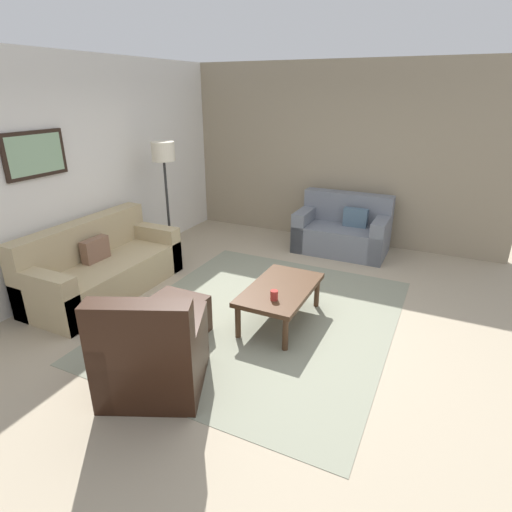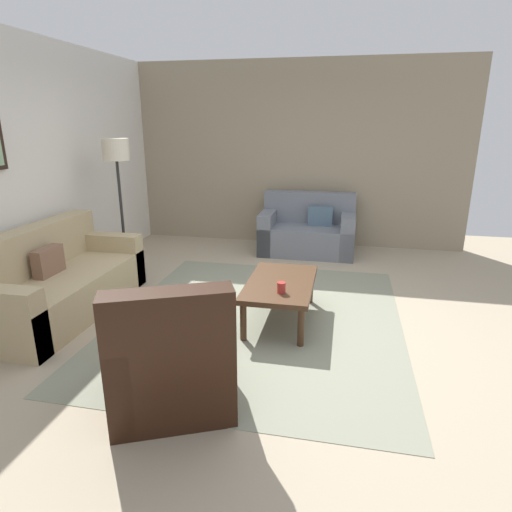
{
  "view_description": "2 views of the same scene",
  "coord_description": "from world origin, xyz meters",
  "px_view_note": "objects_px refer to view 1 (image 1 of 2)",
  "views": [
    {
      "loc": [
        -3.68,
        -1.71,
        2.38
      ],
      "look_at": [
        -0.08,
        0.02,
        0.77
      ],
      "focal_mm": 29.11,
      "sensor_mm": 36.0,
      "label": 1
    },
    {
      "loc": [
        -3.88,
        -0.78,
        1.91
      ],
      "look_at": [
        0.07,
        0.04,
        0.64
      ],
      "focal_mm": 30.22,
      "sensor_mm": 36.0,
      "label": 2
    }
  ],
  "objects_px": {
    "ottoman": "(174,319)",
    "coffee_table": "(280,291)",
    "couch_main": "(100,268)",
    "cup": "(274,295)",
    "framed_artwork": "(35,154)",
    "couch_loveseat": "(343,231)",
    "lamp_standing": "(164,164)",
    "armchair_leather": "(152,359)"
  },
  "relations": [
    {
      "from": "couch_main",
      "to": "framed_artwork",
      "type": "distance_m",
      "value": 1.49
    },
    {
      "from": "couch_loveseat",
      "to": "cup",
      "type": "distance_m",
      "value": 2.75
    },
    {
      "from": "couch_main",
      "to": "armchair_leather",
      "type": "xyz_separation_m",
      "value": [
        -1.23,
        -1.8,
        0.01
      ]
    },
    {
      "from": "lamp_standing",
      "to": "framed_artwork",
      "type": "relative_size",
      "value": 2.25
    },
    {
      "from": "couch_main",
      "to": "couch_loveseat",
      "type": "xyz_separation_m",
      "value": [
        2.73,
        -2.37,
        0.01
      ]
    },
    {
      "from": "ottoman",
      "to": "coffee_table",
      "type": "xyz_separation_m",
      "value": [
        0.75,
        -0.85,
        0.16
      ]
    },
    {
      "from": "coffee_table",
      "to": "framed_artwork",
      "type": "relative_size",
      "value": 1.45
    },
    {
      "from": "couch_main",
      "to": "couch_loveseat",
      "type": "bearing_deg",
      "value": -40.94
    },
    {
      "from": "ottoman",
      "to": "lamp_standing",
      "type": "distance_m",
      "value": 2.52
    },
    {
      "from": "couch_loveseat",
      "to": "cup",
      "type": "xyz_separation_m",
      "value": [
        -2.74,
        -0.0,
        0.16
      ]
    },
    {
      "from": "couch_main",
      "to": "armchair_leather",
      "type": "height_order",
      "value": "armchair_leather"
    },
    {
      "from": "armchair_leather",
      "to": "ottoman",
      "type": "bearing_deg",
      "value": 23.95
    },
    {
      "from": "couch_main",
      "to": "couch_loveseat",
      "type": "relative_size",
      "value": 1.43
    },
    {
      "from": "couch_loveseat",
      "to": "ottoman",
      "type": "relative_size",
      "value": 2.46
    },
    {
      "from": "ottoman",
      "to": "lamp_standing",
      "type": "xyz_separation_m",
      "value": [
        1.76,
        1.34,
        1.21
      ]
    },
    {
      "from": "couch_main",
      "to": "lamp_standing",
      "type": "xyz_separation_m",
      "value": [
        1.29,
        -0.12,
        1.11
      ]
    },
    {
      "from": "couch_loveseat",
      "to": "ottoman",
      "type": "xyz_separation_m",
      "value": [
        -3.2,
        0.9,
        -0.1
      ]
    },
    {
      "from": "coffee_table",
      "to": "lamp_standing",
      "type": "relative_size",
      "value": 0.64
    },
    {
      "from": "couch_loveseat",
      "to": "armchair_leather",
      "type": "xyz_separation_m",
      "value": [
        -3.96,
        0.57,
        0.0
      ]
    },
    {
      "from": "couch_main",
      "to": "framed_artwork",
      "type": "height_order",
      "value": "framed_artwork"
    },
    {
      "from": "cup",
      "to": "armchair_leather",
      "type": "bearing_deg",
      "value": 154.88
    },
    {
      "from": "couch_loveseat",
      "to": "cup",
      "type": "bearing_deg",
      "value": -179.9
    },
    {
      "from": "cup",
      "to": "framed_artwork",
      "type": "bearing_deg",
      "value": 95.68
    },
    {
      "from": "couch_main",
      "to": "coffee_table",
      "type": "xyz_separation_m",
      "value": [
        0.28,
        -2.32,
        0.06
      ]
    },
    {
      "from": "armchair_leather",
      "to": "framed_artwork",
      "type": "relative_size",
      "value": 1.39
    },
    {
      "from": "couch_loveseat",
      "to": "armchair_leather",
      "type": "height_order",
      "value": "armchair_leather"
    },
    {
      "from": "framed_artwork",
      "to": "couch_loveseat",
      "type": "bearing_deg",
      "value": -42.56
    },
    {
      "from": "couch_loveseat",
      "to": "lamp_standing",
      "type": "distance_m",
      "value": 2.89
    },
    {
      "from": "cup",
      "to": "lamp_standing",
      "type": "relative_size",
      "value": 0.06
    },
    {
      "from": "ottoman",
      "to": "cup",
      "type": "relative_size",
      "value": 5.51
    },
    {
      "from": "couch_loveseat",
      "to": "ottoman",
      "type": "distance_m",
      "value": 3.33
    },
    {
      "from": "ottoman",
      "to": "framed_artwork",
      "type": "relative_size",
      "value": 0.74
    },
    {
      "from": "couch_main",
      "to": "cup",
      "type": "xyz_separation_m",
      "value": [
        -0.01,
        -2.37,
        0.16
      ]
    },
    {
      "from": "coffee_table",
      "to": "ottoman",
      "type": "bearing_deg",
      "value": 131.42
    },
    {
      "from": "lamp_standing",
      "to": "couch_loveseat",
      "type": "bearing_deg",
      "value": -57.24
    },
    {
      "from": "armchair_leather",
      "to": "cup",
      "type": "height_order",
      "value": "armchair_leather"
    },
    {
      "from": "armchair_leather",
      "to": "ottoman",
      "type": "distance_m",
      "value": 0.83
    },
    {
      "from": "ottoman",
      "to": "framed_artwork",
      "type": "xyz_separation_m",
      "value": [
        0.18,
        1.87,
        1.51
      ]
    },
    {
      "from": "framed_artwork",
      "to": "coffee_table",
      "type": "bearing_deg",
      "value": -78.19
    },
    {
      "from": "armchair_leather",
      "to": "framed_artwork",
      "type": "xyz_separation_m",
      "value": [
        0.94,
        2.21,
        1.4
      ]
    },
    {
      "from": "ottoman",
      "to": "couch_main",
      "type": "bearing_deg",
      "value": 72.2
    },
    {
      "from": "lamp_standing",
      "to": "framed_artwork",
      "type": "bearing_deg",
      "value": 161.53
    }
  ]
}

